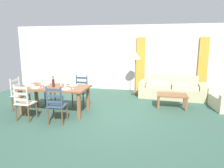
{
  "coord_description": "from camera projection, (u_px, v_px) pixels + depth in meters",
  "views": [
    {
      "loc": [
        1.32,
        -5.26,
        1.96
      ],
      "look_at": [
        0.1,
        0.65,
        0.75
      ],
      "focal_mm": 32.68,
      "sensor_mm": 36.0,
      "label": 1
    }
  ],
  "objects": [
    {
      "name": "wine_glass_far_left",
      "position": [
        48.0,
        81.0,
        5.97
      ],
      "size": [
        0.06,
        0.06,
        0.16
      ],
      "color": "white",
      "rests_on": "dining_table"
    },
    {
      "name": "fork_near_left",
      "position": [
        31.0,
        87.0,
        5.66
      ],
      "size": [
        0.03,
        0.17,
        0.01
      ],
      "primitive_type": "cube",
      "rotation": [
        0.0,
        0.0,
        0.07
      ],
      "color": "silver",
      "rests_on": "dining_table"
    },
    {
      "name": "fork_head_west",
      "position": [
        26.0,
        85.0,
        5.97
      ],
      "size": [
        0.02,
        0.17,
        0.01
      ],
      "primitive_type": "cube",
      "rotation": [
        0.0,
        0.0,
        -0.0
      ],
      "color": "silver",
      "rests_on": "dining_table"
    },
    {
      "name": "dinner_plate_near_right",
      "position": [
        66.0,
        89.0,
        5.45
      ],
      "size": [
        0.24,
        0.24,
        0.02
      ],
      "primitive_type": "cylinder",
      "color": "white",
      "rests_on": "dining_table"
    },
    {
      "name": "dinner_plate_far_left",
      "position": [
        45.0,
        84.0,
        6.11
      ],
      "size": [
        0.24,
        0.24,
        0.02
      ],
      "primitive_type": "cylinder",
      "color": "white",
      "rests_on": "dining_table"
    },
    {
      "name": "candle_short",
      "position": [
        61.0,
        86.0,
        5.69
      ],
      "size": [
        0.05,
        0.05,
        0.18
      ],
      "color": "#998C66",
      "rests_on": "dining_table"
    },
    {
      "name": "curtain_panel_right",
      "position": [
        203.0,
        66.0,
        7.89
      ],
      "size": [
        0.35,
        0.08,
        2.2
      ],
      "primitive_type": "cube",
      "color": "gold",
      "rests_on": "ground_plane"
    },
    {
      "name": "couch",
      "position": [
        171.0,
        90.0,
        7.43
      ],
      "size": [
        2.35,
        1.03,
        0.8
      ],
      "color": "tan",
      "rests_on": "ground_plane"
    },
    {
      "name": "dining_chair_near_right",
      "position": [
        56.0,
        105.0,
        4.99
      ],
      "size": [
        0.45,
        0.43,
        0.96
      ],
      "color": "#31445C",
      "rests_on": "ground_plane"
    },
    {
      "name": "fork_near_right",
      "position": [
        61.0,
        89.0,
        5.48
      ],
      "size": [
        0.02,
        0.17,
        0.01
      ],
      "primitive_type": "cube",
      "rotation": [
        0.0,
        0.0,
        -0.01
      ],
      "color": "silver",
      "rests_on": "dining_table"
    },
    {
      "name": "dinner_plate_near_left",
      "position": [
        36.0,
        88.0,
        5.63
      ],
      "size": [
        0.24,
        0.24,
        0.02
      ],
      "primitive_type": "cylinder",
      "color": "white",
      "rests_on": "dining_table"
    },
    {
      "name": "dinner_plate_head_west",
      "position": [
        30.0,
        85.0,
        5.93
      ],
      "size": [
        0.24,
        0.24,
        0.02
      ],
      "primitive_type": "cylinder",
      "color": "white",
      "rests_on": "dining_table"
    },
    {
      "name": "coffee_cup_primary",
      "position": [
        65.0,
        85.0,
        5.75
      ],
      "size": [
        0.07,
        0.07,
        0.09
      ],
      "primitive_type": "cylinder",
      "color": "beige",
      "rests_on": "dining_table"
    },
    {
      "name": "coffee_table",
      "position": [
        172.0,
        96.0,
        6.26
      ],
      "size": [
        0.9,
        0.56,
        0.42
      ],
      "color": "brown",
      "rests_on": "ground_plane"
    },
    {
      "name": "candle_tall",
      "position": [
        49.0,
        84.0,
        5.82
      ],
      "size": [
        0.05,
        0.05,
        0.25
      ],
      "color": "#998C66",
      "rests_on": "dining_table"
    },
    {
      "name": "wall_far",
      "position": [
        122.0,
        58.0,
        8.61
      ],
      "size": [
        9.6,
        0.16,
        2.7
      ],
      "primitive_type": "cube",
      "color": "silver",
      "rests_on": "ground_plane"
    },
    {
      "name": "wine_bottle",
      "position": [
        53.0,
        83.0,
        5.72
      ],
      "size": [
        0.07,
        0.07,
        0.32
      ],
      "color": "#471919",
      "rests_on": "dining_table"
    },
    {
      "name": "dinner_plate_far_right",
      "position": [
        73.0,
        85.0,
        5.93
      ],
      "size": [
        0.24,
        0.24,
        0.02
      ],
      "primitive_type": "cylinder",
      "color": "white",
      "rests_on": "dining_table"
    },
    {
      "name": "dining_chair_far_left",
      "position": [
        53.0,
        90.0,
        6.62
      ],
      "size": [
        0.44,
        0.42,
        0.96
      ],
      "color": "beige",
      "rests_on": "ground_plane"
    },
    {
      "name": "curtain_panel_left",
      "position": [
        140.0,
        65.0,
        8.37
      ],
      "size": [
        0.35,
        0.08,
        2.2
      ],
      "primitive_type": "cube",
      "color": "gold",
      "rests_on": "ground_plane"
    },
    {
      "name": "dining_table",
      "position": [
        55.0,
        90.0,
        5.8
      ],
      "size": [
        1.9,
        0.96,
        0.75
      ],
      "color": "brown",
      "rests_on": "ground_plane"
    },
    {
      "name": "coffee_cup_secondary",
      "position": [
        46.0,
        85.0,
        5.78
      ],
      "size": [
        0.07,
        0.07,
        0.09
      ],
      "primitive_type": "cylinder",
      "color": "beige",
      "rests_on": "dining_table"
    },
    {
      "name": "wine_glass_near_right",
      "position": [
        73.0,
        85.0,
        5.52
      ],
      "size": [
        0.06,
        0.06,
        0.16
      ],
      "color": "white",
      "rests_on": "dining_table"
    },
    {
      "name": "standing_lamp",
      "position": [
        135.0,
        58.0,
        7.65
      ],
      "size": [
        0.4,
        0.4,
        1.64
      ],
      "color": "#332D28",
      "rests_on": "ground_plane"
    },
    {
      "name": "wine_glass_near_left",
      "position": [
        42.0,
        83.0,
        5.67
      ],
      "size": [
        0.06,
        0.06,
        0.16
      ],
      "color": "white",
      "rests_on": "dining_table"
    },
    {
      "name": "fork_far_left",
      "position": [
        41.0,
        84.0,
        6.14
      ],
      "size": [
        0.03,
        0.17,
        0.01
      ],
      "primitive_type": "cube",
      "rotation": [
        0.0,
        0.0,
        -0.08
      ],
      "color": "silver",
      "rests_on": "dining_table"
    },
    {
      "name": "dining_chair_head_west",
      "position": [
        19.0,
        94.0,
        6.06
      ],
      "size": [
        0.42,
        0.44,
        0.96
      ],
      "color": "beige",
      "rests_on": "ground_plane"
    },
    {
      "name": "dining_chair_far_right",
      "position": [
        81.0,
        91.0,
        6.44
      ],
      "size": [
        0.44,
        0.42,
        0.96
      ],
      "color": "#2A4258",
      "rests_on": "ground_plane"
    },
    {
      "name": "dining_chair_near_left",
      "position": [
        24.0,
        102.0,
        5.2
      ],
      "size": [
        0.43,
        0.41,
        0.96
      ],
      "color": "beige",
      "rests_on": "ground_plane"
    },
    {
      "name": "ground_plane",
      "position": [
        104.0,
        115.0,
        5.7
      ],
      "size": [
        9.6,
        9.6,
        0.02
      ],
      "primitive_type": "cube",
      "color": "#335648"
    },
    {
      "name": "fork_far_right",
      "position": [
        68.0,
        85.0,
        5.96
      ],
      "size": [
        0.02,
        0.17,
        0.01
      ],
      "primitive_type": "cube",
      "rotation": [
        0.0,
        0.0,
        0.0
      ],
      "color": "silver",
      "rests_on": "dining_table"
    }
  ]
}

